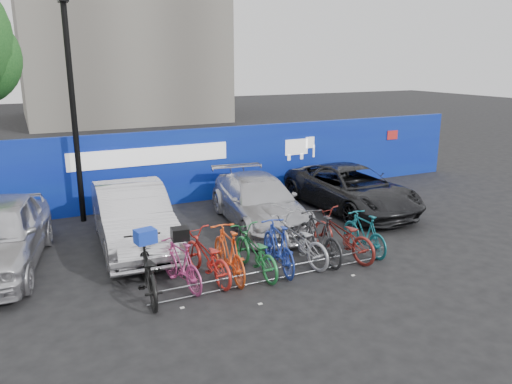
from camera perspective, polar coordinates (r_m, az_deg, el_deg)
ground at (r=11.28m, az=1.01°, el=-8.89°), size 100.00×100.00×0.00m
hoarding at (r=16.26m, az=-8.45°, el=2.89°), size 22.00×0.18×2.40m
lamppost at (r=14.74m, az=-20.18°, el=9.05°), size 0.25×0.50×6.11m
bike_rack at (r=10.73m, az=2.47°, el=-9.26°), size 5.60×0.03×0.30m
car_1 at (r=12.78m, az=-13.93°, el=-2.72°), size 1.93×4.80×1.55m
car_2 at (r=14.04m, az=0.34°, el=-1.08°), size 2.44×4.87×1.36m
car_3 at (r=15.68m, az=10.83°, el=0.39°), size 2.42×4.99×1.37m
bike_0 at (r=10.15m, az=-12.31°, el=-8.64°), size 0.96×2.18×1.11m
bike_1 at (r=10.41m, az=-8.56°, el=-8.08°), size 0.78×1.77×1.03m
bike_2 at (r=10.68m, az=-5.65°, el=-7.38°), size 0.96×2.03×1.02m
bike_3 at (r=10.70m, az=-3.12°, el=-6.95°), size 0.62×1.92×1.14m
bike_4 at (r=10.92m, az=-0.12°, el=-6.85°), size 0.75×1.95×1.01m
bike_5 at (r=11.10m, az=2.57°, el=-6.20°), size 0.74×1.90×1.11m
bike_6 at (r=11.54m, az=4.77°, el=-5.54°), size 1.07×2.11×1.06m
bike_7 at (r=11.69m, az=7.28°, el=-5.07°), size 0.59×1.94×1.16m
bike_8 at (r=11.98m, az=9.81°, el=-4.87°), size 1.04×2.15×1.08m
bike_9 at (r=12.34m, az=12.28°, el=-4.58°), size 0.48×1.68×1.01m
cargo_crate at (r=9.90m, az=-12.53°, el=-4.96°), size 0.43×0.36×0.28m
cargo_topcase at (r=10.18m, az=-8.70°, el=-4.76°), size 0.36×0.33×0.25m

